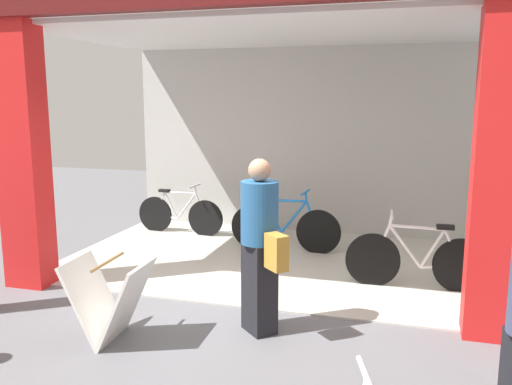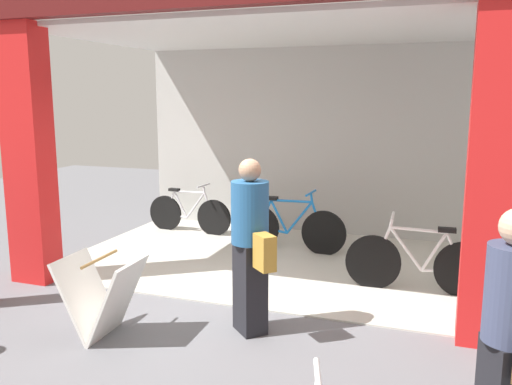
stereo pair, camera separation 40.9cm
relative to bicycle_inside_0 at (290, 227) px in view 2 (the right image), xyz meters
The scene contains 8 objects.
ground_plane 2.36m from the bicycle_inside_0, 90.95° to the right, with size 19.72×19.72×0.00m, color slate.
shop_facade 1.86m from the bicycle_inside_0, 94.22° to the right, with size 6.06×3.97×4.07m.
bicycle_inside_0 is the anchor object (origin of this frame).
bicycle_inside_1 2.26m from the bicycle_inside_0, 31.26° to the right, with size 1.71×0.47×0.94m.
bicycle_inside_2 2.02m from the bicycle_inside_0, 165.64° to the left, with size 1.58×0.43×0.87m.
sandwich_board_sign 3.56m from the bicycle_inside_0, 104.82° to the right, with size 0.78×0.63×0.81m.
pedestrian_2 4.92m from the bicycle_inside_0, 57.45° to the right, with size 0.49×0.68×1.67m.
pedestrian_3 2.94m from the bicycle_inside_0, 81.49° to the right, with size 0.62×0.61×1.75m.
Camera 2 is at (2.23, -5.30, 2.33)m, focal length 37.75 mm.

